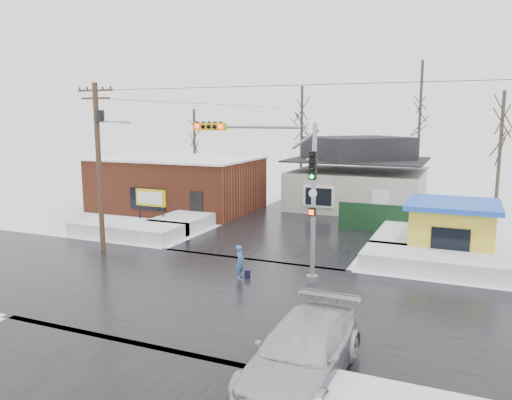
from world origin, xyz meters
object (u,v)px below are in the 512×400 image
at_px(marquee_sign, 151,199).
at_px(car, 303,352).
at_px(utility_pole, 100,158).
at_px(pedestrian, 240,262).
at_px(traffic_signal, 279,179).
at_px(kiosk, 452,228).

xyz_separation_m(marquee_sign, car, (15.19, -14.71, -1.08)).
height_order(utility_pole, pedestrian, utility_pole).
height_order(utility_pole, car, utility_pole).
distance_m(traffic_signal, kiosk, 10.43).
height_order(utility_pole, marquee_sign, utility_pole).
bearing_deg(utility_pole, kiosk, 20.44).
distance_m(pedestrian, car, 9.10).
relative_size(marquee_sign, car, 0.44).
bearing_deg(car, utility_pole, 149.17).
bearing_deg(pedestrian, traffic_signal, -69.31).
distance_m(utility_pole, pedestrian, 9.90).
height_order(traffic_signal, utility_pole, utility_pole).
bearing_deg(traffic_signal, kiosk, 44.84).
xyz_separation_m(marquee_sign, pedestrian, (9.87, -7.32, -1.16)).
bearing_deg(marquee_sign, utility_pole, -79.87).
distance_m(utility_pole, marquee_sign, 6.87).
height_order(kiosk, car, kiosk).
distance_m(utility_pole, car, 17.13).
relative_size(traffic_signal, marquee_sign, 2.75).
height_order(traffic_signal, car, traffic_signal).
relative_size(kiosk, car, 0.79).
relative_size(pedestrian, car, 0.26).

